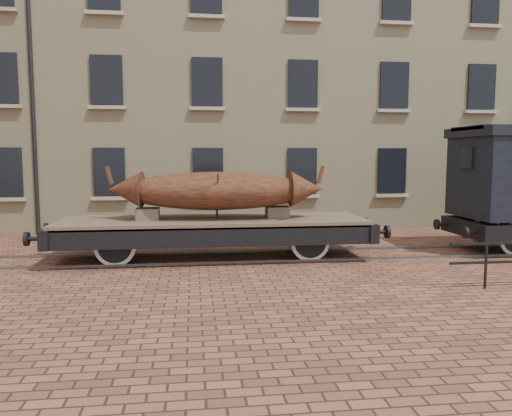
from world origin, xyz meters
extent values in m
plane|color=brown|center=(0.00, 0.00, 0.00)|extent=(90.00, 90.00, 0.00)
cube|color=beige|center=(3.00, 10.00, 7.00)|extent=(40.00, 10.00, 14.00)
cube|color=black|center=(-9.50, 4.96, 2.20)|extent=(1.10, 0.12, 1.70)
cube|color=#A49E86|center=(-9.50, 4.90, 1.25)|extent=(1.30, 0.18, 0.12)
cube|color=black|center=(-6.00, 4.96, 2.20)|extent=(1.10, 0.12, 1.70)
cube|color=#A49E86|center=(-6.00, 4.90, 1.25)|extent=(1.30, 0.18, 0.12)
cube|color=black|center=(-2.50, 4.96, 2.20)|extent=(1.10, 0.12, 1.70)
cube|color=#A49E86|center=(-2.50, 4.90, 1.25)|extent=(1.30, 0.18, 0.12)
cube|color=black|center=(1.00, 4.96, 2.20)|extent=(1.10, 0.12, 1.70)
cube|color=#A49E86|center=(1.00, 4.90, 1.25)|extent=(1.30, 0.18, 0.12)
cube|color=black|center=(4.50, 4.96, 2.20)|extent=(1.10, 0.12, 1.70)
cube|color=#A49E86|center=(4.50, 4.90, 1.25)|extent=(1.30, 0.18, 0.12)
cube|color=black|center=(8.00, 4.96, 2.20)|extent=(1.10, 0.12, 1.70)
cube|color=#A49E86|center=(8.00, 4.90, 1.25)|extent=(1.30, 0.18, 0.12)
cube|color=black|center=(-9.50, 4.96, 5.40)|extent=(1.10, 0.12, 1.70)
cube|color=#A49E86|center=(-9.50, 4.90, 4.45)|extent=(1.30, 0.18, 0.12)
cube|color=black|center=(-6.00, 4.96, 5.40)|extent=(1.10, 0.12, 1.70)
cube|color=#A49E86|center=(-6.00, 4.90, 4.45)|extent=(1.30, 0.18, 0.12)
cube|color=black|center=(-2.50, 4.96, 5.40)|extent=(1.10, 0.12, 1.70)
cube|color=#A49E86|center=(-2.50, 4.90, 4.45)|extent=(1.30, 0.18, 0.12)
cube|color=black|center=(1.00, 4.96, 5.40)|extent=(1.10, 0.12, 1.70)
cube|color=#A49E86|center=(1.00, 4.90, 4.45)|extent=(1.30, 0.18, 0.12)
cube|color=black|center=(4.50, 4.96, 5.40)|extent=(1.10, 0.12, 1.70)
cube|color=#A49E86|center=(4.50, 4.90, 4.45)|extent=(1.30, 0.18, 0.12)
cube|color=black|center=(8.00, 4.96, 5.40)|extent=(1.10, 0.12, 1.70)
cube|color=#A49E86|center=(8.00, 4.90, 4.45)|extent=(1.30, 0.18, 0.12)
cube|color=#A49E86|center=(-6.00, 4.90, 7.65)|extent=(1.30, 0.18, 0.12)
cube|color=#A49E86|center=(-2.50, 4.90, 7.65)|extent=(1.30, 0.18, 0.12)
cube|color=#A49E86|center=(1.00, 4.90, 7.65)|extent=(1.30, 0.18, 0.12)
cube|color=#A49E86|center=(4.50, 4.90, 7.65)|extent=(1.30, 0.18, 0.12)
cube|color=black|center=(8.00, 4.96, 8.60)|extent=(1.10, 0.12, 1.70)
cube|color=#A49E86|center=(8.00, 4.90, 7.65)|extent=(1.30, 0.18, 0.12)
cylinder|color=black|center=(-8.50, 4.95, 7.00)|extent=(0.14, 0.14, 14.00)
cube|color=#59595E|center=(0.00, -0.72, 0.03)|extent=(30.00, 0.08, 0.06)
cube|color=#59595E|center=(0.00, 0.72, 0.03)|extent=(30.00, 0.08, 0.06)
cylinder|color=black|center=(3.00, -3.80, 0.50)|extent=(0.06, 0.06, 1.00)
cube|color=brown|center=(-2.51, 0.00, 1.02)|extent=(8.13, 2.38, 0.13)
cube|color=black|center=(-2.51, -1.11, 0.76)|extent=(8.13, 0.17, 0.49)
cube|color=black|center=(-2.51, 1.11, 0.76)|extent=(8.13, 0.17, 0.49)
cube|color=black|center=(-6.57, 0.00, 0.76)|extent=(0.24, 2.49, 0.49)
cylinder|color=black|center=(-6.88, -0.81, 0.76)|extent=(0.38, 0.11, 0.11)
cylinder|color=black|center=(-7.06, -0.81, 0.76)|extent=(0.09, 0.35, 0.35)
cylinder|color=black|center=(-6.88, 0.81, 0.76)|extent=(0.38, 0.11, 0.11)
cylinder|color=black|center=(-7.06, 0.81, 0.76)|extent=(0.09, 0.35, 0.35)
cube|color=black|center=(1.56, 0.00, 0.76)|extent=(0.24, 2.49, 0.49)
cylinder|color=black|center=(1.86, -0.81, 0.76)|extent=(0.38, 0.11, 0.11)
cylinder|color=black|center=(2.04, -0.81, 0.76)|extent=(0.09, 0.35, 0.35)
cylinder|color=black|center=(1.86, 0.81, 0.76)|extent=(0.38, 0.11, 0.11)
cylinder|color=black|center=(2.04, 0.81, 0.76)|extent=(0.09, 0.35, 0.35)
cylinder|color=black|center=(-5.00, 0.00, 0.52)|extent=(0.11, 2.06, 0.11)
cylinder|color=silver|center=(-5.00, -0.72, 0.52)|extent=(1.04, 0.08, 1.04)
cylinder|color=black|center=(-5.00, -0.72, 0.52)|extent=(0.85, 0.11, 0.85)
cube|color=black|center=(-5.00, -0.85, 0.78)|extent=(0.98, 0.09, 0.11)
cylinder|color=silver|center=(-5.00, 0.72, 0.52)|extent=(1.04, 0.08, 1.04)
cylinder|color=black|center=(-5.00, 0.72, 0.52)|extent=(0.85, 0.11, 0.85)
cube|color=black|center=(-5.00, 0.85, 0.78)|extent=(0.98, 0.09, 0.11)
cylinder|color=black|center=(-0.02, 0.00, 0.52)|extent=(0.11, 2.06, 0.11)
cylinder|color=silver|center=(-0.02, -0.72, 0.52)|extent=(1.04, 0.08, 1.04)
cylinder|color=black|center=(-0.02, -0.72, 0.52)|extent=(0.85, 0.11, 0.85)
cube|color=black|center=(-0.02, -0.85, 0.78)|extent=(0.98, 0.09, 0.11)
cylinder|color=silver|center=(-0.02, 0.72, 0.52)|extent=(1.04, 0.08, 1.04)
cylinder|color=black|center=(-0.02, 0.72, 0.52)|extent=(0.85, 0.11, 0.85)
cube|color=black|center=(-0.02, 0.85, 0.78)|extent=(0.98, 0.09, 0.11)
cube|color=black|center=(-2.51, 0.00, 0.60)|extent=(4.34, 0.07, 0.07)
cube|color=brown|center=(-4.24, 0.00, 1.24)|extent=(0.60, 0.54, 0.30)
cube|color=brown|center=(-0.77, 0.00, 1.24)|extent=(0.60, 0.54, 0.30)
ellipsoid|color=brown|center=(-2.42, 0.00, 1.83)|extent=(5.19, 1.89, 1.02)
cone|color=brown|center=(-4.83, 0.15, 1.87)|extent=(0.94, 1.02, 0.97)
cube|color=brown|center=(-5.23, 0.17, 2.25)|extent=(0.21, 0.12, 0.49)
cone|color=brown|center=(-0.01, -0.15, 1.87)|extent=(0.94, 1.02, 0.97)
cube|color=brown|center=(0.39, -0.17, 2.25)|extent=(0.21, 0.12, 0.49)
cylinder|color=#403123|center=(-2.42, -0.41, 1.70)|extent=(0.04, 0.87, 1.25)
cylinder|color=#403123|center=(-2.42, 0.41, 1.70)|extent=(0.04, 0.87, 1.25)
cube|color=black|center=(4.70, 0.00, 0.70)|extent=(0.22, 2.39, 0.45)
cylinder|color=black|center=(4.26, -0.80, 0.70)|extent=(0.08, 0.32, 0.32)
cylinder|color=black|center=(4.26, 0.80, 0.70)|extent=(0.08, 0.32, 0.32)
cylinder|color=black|center=(5.80, 0.00, 0.48)|extent=(0.10, 1.89, 0.10)
cylinder|color=silver|center=(5.80, 0.72, 0.48)|extent=(0.96, 0.07, 0.96)
cylinder|color=black|center=(5.80, 0.72, 0.48)|extent=(0.78, 0.10, 0.78)
cube|color=black|center=(4.68, 0.00, 2.69)|extent=(0.08, 0.60, 0.60)
camera|label=1|loc=(-3.03, -13.33, 2.77)|focal=35.00mm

